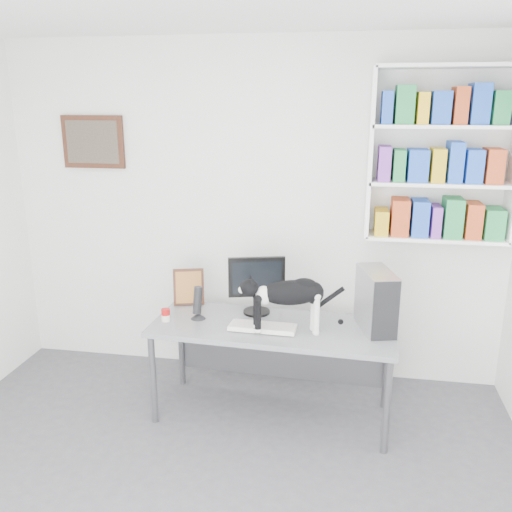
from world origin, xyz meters
name	(u,v)px	position (x,y,z in m)	size (l,w,h in m)	color
room	(173,301)	(0.00, 0.00, 1.35)	(4.01, 4.01, 2.70)	#58585D
bookshelf	(442,155)	(1.40, 1.85, 1.85)	(1.03, 0.28, 1.24)	white
wall_art	(93,142)	(-1.30, 1.97, 1.90)	(0.52, 0.04, 0.42)	#4A2618
desk	(273,370)	(0.28, 1.28, 0.35)	(1.70, 0.66, 0.71)	slate
monitor	(257,285)	(0.13, 1.48, 0.93)	(0.41, 0.20, 0.44)	black
keyboard	(263,327)	(0.22, 1.19, 0.72)	(0.46, 0.18, 0.04)	white
pc_tower	(376,300)	(0.98, 1.35, 0.91)	(0.18, 0.42, 0.42)	#A7A7AC
speaker	(198,302)	(-0.27, 1.30, 0.83)	(0.11, 0.11, 0.25)	black
leaning_print	(189,286)	(-0.42, 1.57, 0.85)	(0.23, 0.09, 0.29)	#4A2618
soup_can	(166,315)	(-0.48, 1.22, 0.75)	(0.06, 0.06, 0.09)	#B60F0F
cat	(289,306)	(0.40, 1.16, 0.90)	(0.64, 0.17, 0.39)	black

